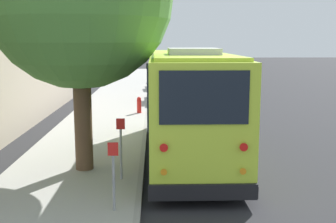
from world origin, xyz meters
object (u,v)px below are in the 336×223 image
object	(u,v)px
sign_post_near	(114,176)
fire_hydrant	(139,105)
shuttle_bus	(189,100)
parked_sedan_white	(163,83)
sign_post_far	(121,148)
parked_sedan_gray	(167,93)
parked_sedan_blue	(164,76)

from	to	relation	value
sign_post_near	fire_hydrant	bearing A→B (deg)	-0.54
shuttle_bus	sign_post_near	distance (m)	5.00
parked_sedan_white	sign_post_far	size ratio (longest dim) A/B	2.80
parked_sedan_white	fire_hydrant	distance (m)	10.92
shuttle_bus	parked_sedan_white	size ratio (longest dim) A/B	1.91
parked_sedan_gray	sign_post_near	xyz separation A→B (m)	(-16.66, 1.65, 0.30)
parked_sedan_gray	fire_hydrant	distance (m)	4.65
parked_sedan_gray	fire_hydrant	xyz separation A→B (m)	(-4.39, 1.54, -0.06)
parked_sedan_gray	parked_sedan_blue	bearing A→B (deg)	-2.42
parked_sedan_white	parked_sedan_gray	bearing A→B (deg)	176.04
parked_sedan_white	sign_post_near	bearing A→B (deg)	171.41
parked_sedan_gray	shuttle_bus	bearing A→B (deg)	179.59
shuttle_bus	parked_sedan_white	distance (m)	18.64
parked_sedan_white	parked_sedan_blue	xyz separation A→B (m)	(5.48, -0.22, 0.02)
shuttle_bus	sign_post_far	distance (m)	3.25
parked_sedan_white	sign_post_near	distance (m)	23.15
parked_sedan_blue	sign_post_far	world-z (taller)	sign_post_far
parked_sedan_gray	parked_sedan_white	xyz separation A→B (m)	(6.44, 0.08, -0.02)
sign_post_near	parked_sedan_gray	bearing A→B (deg)	-5.66
parked_sedan_blue	sign_post_near	xyz separation A→B (m)	(-28.58, 1.78, 0.30)
parked_sedan_blue	fire_hydrant	xyz separation A→B (m)	(-16.31, 1.67, -0.06)
sign_post_near	sign_post_far	bearing A→B (deg)	0.00
parked_sedan_white	parked_sedan_blue	world-z (taller)	parked_sedan_blue
parked_sedan_blue	fire_hydrant	world-z (taller)	parked_sedan_blue
shuttle_bus	parked_sedan_blue	bearing A→B (deg)	0.60
shuttle_bus	parked_sedan_white	world-z (taller)	shuttle_bus
parked_sedan_gray	sign_post_near	distance (m)	16.74
shuttle_bus	parked_sedan_gray	bearing A→B (deg)	1.59
sign_post_near	sign_post_far	xyz separation A→B (m)	(2.05, 0.00, 0.06)
parked_sedan_blue	fire_hydrant	bearing A→B (deg)	176.35
sign_post_far	shuttle_bus	bearing A→B (deg)	-38.32
shuttle_bus	fire_hydrant	xyz separation A→B (m)	(7.77, 1.83, -1.32)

